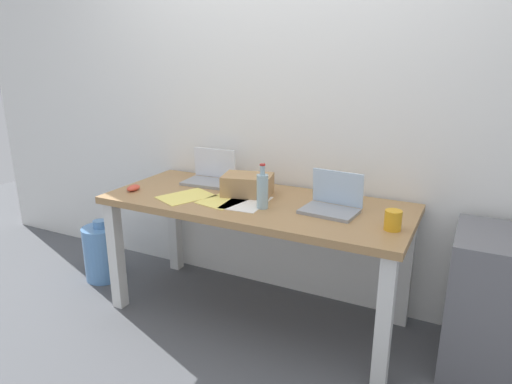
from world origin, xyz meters
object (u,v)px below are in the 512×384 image
object	(u,v)px
desk	(256,217)
laptop_right	(332,203)
cardboard_box	(248,185)
coffee_mug	(393,220)
computer_mouse	(133,188)
filing_cabinet	(492,304)
water_cooler_jug	(103,252)
beer_bottle	(262,190)
laptop_left	(210,176)

from	to	relation	value
desk	laptop_right	size ratio (longest dim) A/B	5.77
cardboard_box	laptop_right	bearing A→B (deg)	-6.16
desk	coffee_mug	bearing A→B (deg)	-7.84
desk	computer_mouse	bearing A→B (deg)	-167.94
computer_mouse	filing_cabinet	xyz separation A→B (m)	(1.98, 0.24, -0.38)
computer_mouse	cardboard_box	world-z (taller)	cardboard_box
laptop_right	coffee_mug	xyz separation A→B (m)	(0.33, -0.12, 0.00)
computer_mouse	water_cooler_jug	size ratio (longest dim) A/B	0.23
coffee_mug	computer_mouse	bearing A→B (deg)	-177.97
laptop_right	cardboard_box	size ratio (longest dim) A/B	1.07
laptop_right	beer_bottle	size ratio (longest dim) A/B	1.23
laptop_right	beer_bottle	bearing A→B (deg)	-161.35
desk	coffee_mug	distance (m)	0.79
desk	computer_mouse	distance (m)	0.77
laptop_right	cardboard_box	distance (m)	0.53
laptop_left	beer_bottle	bearing A→B (deg)	-30.05
laptop_left	filing_cabinet	distance (m)	1.71
desk	water_cooler_jug	world-z (taller)	desk
laptop_left	water_cooler_jug	xyz separation A→B (m)	(-0.73, -0.26, -0.58)
cardboard_box	coffee_mug	size ratio (longest dim) A/B	2.92
cardboard_box	coffee_mug	distance (m)	0.88
laptop_right	coffee_mug	world-z (taller)	laptop_right
coffee_mug	water_cooler_jug	xyz separation A→B (m)	(-1.92, 0.04, -0.58)
desk	water_cooler_jug	size ratio (longest dim) A/B	4.02
desk	coffee_mug	xyz separation A→B (m)	(0.77, -0.11, 0.15)
desk	filing_cabinet	world-z (taller)	desk
filing_cabinet	laptop_right	bearing A→B (deg)	-175.65
laptop_left	laptop_right	bearing A→B (deg)	-11.86
desk	water_cooler_jug	distance (m)	1.24
laptop_left	coffee_mug	bearing A→B (deg)	-14.32
beer_bottle	computer_mouse	xyz separation A→B (m)	(-0.83, -0.06, -0.08)
desk	cardboard_box	size ratio (longest dim) A/B	6.20
beer_bottle	cardboard_box	distance (m)	0.25
coffee_mug	water_cooler_jug	size ratio (longest dim) A/B	0.22
laptop_right	beer_bottle	distance (m)	0.37
cardboard_box	water_cooler_jug	distance (m)	1.23
beer_bottle	water_cooler_jug	distance (m)	1.39
laptop_left	laptop_right	size ratio (longest dim) A/B	1.02
beer_bottle	water_cooler_jug	world-z (taller)	beer_bottle
filing_cabinet	computer_mouse	bearing A→B (deg)	-173.13
desk	filing_cabinet	bearing A→B (deg)	3.68
computer_mouse	laptop_left	bearing A→B (deg)	45.58
laptop_right	filing_cabinet	distance (m)	0.90
laptop_right	computer_mouse	xyz separation A→B (m)	(-1.18, -0.18, -0.03)
desk	beer_bottle	bearing A→B (deg)	-48.41
computer_mouse	laptop_right	bearing A→B (deg)	5.57
computer_mouse	filing_cabinet	distance (m)	2.03
laptop_right	computer_mouse	distance (m)	1.19
coffee_mug	beer_bottle	bearing A→B (deg)	179.40
water_cooler_jug	filing_cabinet	bearing A→B (deg)	3.36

